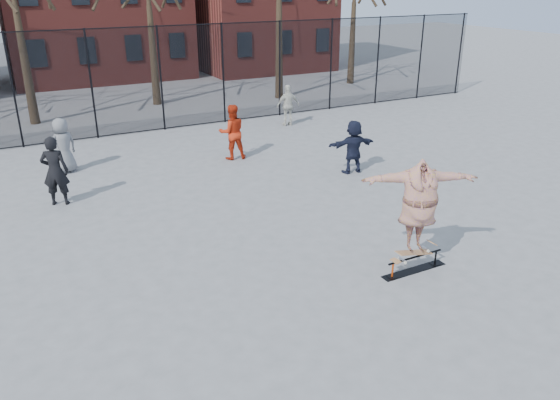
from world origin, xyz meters
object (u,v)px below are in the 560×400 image
skate_rail (414,265)px  bystander_white (288,105)px  skater (419,209)px  bystander_black (55,171)px  bystander_red (232,132)px  bystander_grey (63,146)px  bystander_navy (353,147)px  skateboard (414,254)px

skate_rail → bystander_white: size_ratio=0.93×
skater → bystander_black: size_ratio=1.25×
skate_rail → bystander_red: 8.76m
skater → bystander_grey: 11.30m
bystander_red → bystander_navy: size_ratio=1.10×
bystander_grey → bystander_navy: (7.87, -4.21, -0.03)m
skater → bystander_red: bearing=113.9°
skate_rail → skater: size_ratio=0.66×
skater → bystander_white: (3.48, 11.73, -0.58)m
skate_rail → bystander_black: bearing=129.6°
skateboard → bystander_grey: size_ratio=0.55×
bystander_red → bystander_navy: bearing=141.5°
bystander_red → skateboard: bearing=101.1°
bystander_white → skate_rail: bearing=80.6°
bystander_grey → bystander_black: 2.71m
skateboard → bystander_black: size_ratio=0.50×
skate_rail → bystander_navy: bearing=67.0°
skateboard → bystander_red: (-0.28, 8.72, 0.52)m
skater → bystander_red: size_ratio=1.28×
bystander_black → bystander_navy: (8.42, -1.55, -0.11)m
skate_rail → bystander_white: (3.44, 11.73, 0.69)m
skateboard → bystander_white: (3.48, 11.73, 0.43)m
bystander_white → bystander_navy: (-1.02, -6.03, 0.00)m
bystander_grey → bystander_white: size_ratio=1.03×
skateboard → bystander_black: 9.41m
skate_rail → skateboard: size_ratio=1.65×
bystander_black → bystander_grey: bearing=-81.7°
bystander_black → bystander_white: bystander_black is taller
skateboard → bystander_red: size_ratio=0.51×
bystander_black → bystander_red: size_ratio=1.03×
skater → bystander_red: 8.74m
skater → bystander_navy: (2.46, 5.70, -0.58)m
bystander_grey → bystander_red: size_ratio=0.94×
skate_rail → bystander_grey: 11.33m
skate_rail → bystander_red: (-0.32, 8.72, 0.78)m
skateboard → bystander_navy: (2.46, 5.70, 0.43)m
skater → bystander_navy: skater is taller
skate_rail → bystander_black: 9.45m
skater → bystander_white: skater is taller
skater → bystander_black: 9.40m
bystander_black → bystander_red: bearing=-145.5°
bystander_black → bystander_navy: size_ratio=1.13×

